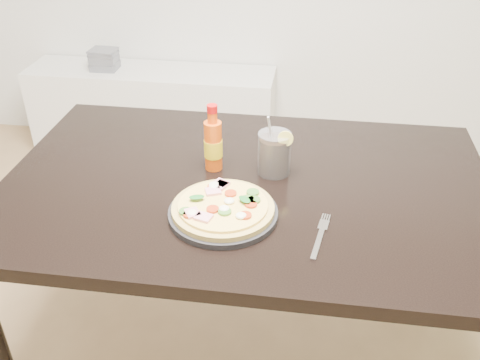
# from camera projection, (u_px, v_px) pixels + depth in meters

# --- Properties ---
(dining_table) EXTENTS (1.40, 0.90, 0.75)m
(dining_table) POSITION_uv_depth(u_px,v_px,m) (246.00, 205.00, 1.58)
(dining_table) COLOR black
(dining_table) RESTS_ON ground
(plate) EXTENTS (0.29, 0.29, 0.02)m
(plate) POSITION_uv_depth(u_px,v_px,m) (223.00, 213.00, 1.39)
(plate) COLOR black
(plate) RESTS_ON dining_table
(pizza) EXTENTS (0.27, 0.27, 0.03)m
(pizza) POSITION_uv_depth(u_px,v_px,m) (223.00, 207.00, 1.38)
(pizza) COLOR tan
(pizza) RESTS_ON plate
(hot_sauce_bottle) EXTENTS (0.07, 0.07, 0.20)m
(hot_sauce_bottle) POSITION_uv_depth(u_px,v_px,m) (213.00, 144.00, 1.55)
(hot_sauce_bottle) COLOR #E9530D
(hot_sauce_bottle) RESTS_ON dining_table
(cola_cup) EXTENTS (0.10, 0.10, 0.19)m
(cola_cup) POSITION_uv_depth(u_px,v_px,m) (274.00, 154.00, 1.55)
(cola_cup) COLOR black
(cola_cup) RESTS_ON dining_table
(fork) EXTENTS (0.05, 0.19, 0.00)m
(fork) POSITION_uv_depth(u_px,v_px,m) (321.00, 234.00, 1.32)
(fork) COLOR silver
(fork) RESTS_ON dining_table
(media_console) EXTENTS (1.40, 0.34, 0.50)m
(media_console) POSITION_uv_depth(u_px,v_px,m) (153.00, 111.00, 3.13)
(media_console) COLOR white
(media_console) RESTS_ON ground
(cd_stack) EXTENTS (0.14, 0.12, 0.11)m
(cd_stack) POSITION_uv_depth(u_px,v_px,m) (104.00, 59.00, 2.98)
(cd_stack) COLOR slate
(cd_stack) RESTS_ON media_console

